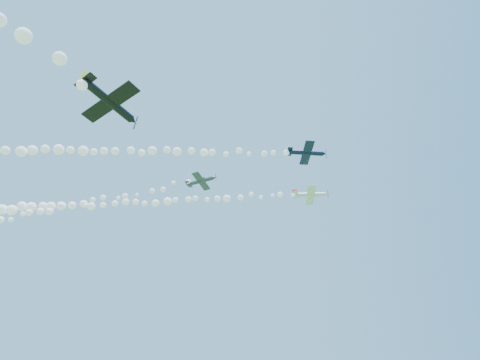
{
  "coord_description": "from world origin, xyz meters",
  "views": [
    {
      "loc": [
        4.4,
        -65.36,
        2.0
      ],
      "look_at": [
        2.85,
        -7.86,
        43.99
      ],
      "focal_mm": 30.0,
      "sensor_mm": 36.0,
      "label": 1
    }
  ],
  "objects_px": {
    "plane_grey": "(201,181)",
    "plane_black": "(110,102)",
    "plane_white": "(311,195)",
    "plane_navy": "(307,153)"
  },
  "relations": [
    {
      "from": "plane_navy",
      "to": "plane_black",
      "type": "bearing_deg",
      "value": -134.16
    },
    {
      "from": "plane_navy",
      "to": "plane_white",
      "type": "bearing_deg",
      "value": 77.98
    },
    {
      "from": "plane_grey",
      "to": "plane_black",
      "type": "distance_m",
      "value": 34.11
    },
    {
      "from": "plane_grey",
      "to": "plane_white",
      "type": "bearing_deg",
      "value": 40.1
    },
    {
      "from": "plane_navy",
      "to": "plane_black",
      "type": "relative_size",
      "value": 1.1
    },
    {
      "from": "plane_navy",
      "to": "plane_grey",
      "type": "distance_m",
      "value": 20.61
    },
    {
      "from": "plane_white",
      "to": "plane_navy",
      "type": "xyz_separation_m",
      "value": [
        -2.01,
        -12.21,
        1.34
      ]
    },
    {
      "from": "plane_navy",
      "to": "plane_grey",
      "type": "height_order",
      "value": "plane_navy"
    },
    {
      "from": "plane_grey",
      "to": "plane_navy",
      "type": "bearing_deg",
      "value": 9.31
    },
    {
      "from": "plane_white",
      "to": "plane_black",
      "type": "height_order",
      "value": "plane_white"
    }
  ]
}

